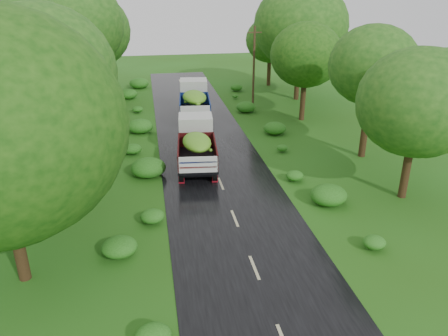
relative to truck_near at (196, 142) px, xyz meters
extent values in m
cube|color=black|center=(0.99, -10.09, -1.47)|extent=(6.50, 80.00, 0.02)
cube|color=#BFB78C|center=(0.99, -11.09, -1.46)|extent=(0.12, 1.60, 0.00)
cube|color=#BFB78C|center=(0.99, -7.09, -1.46)|extent=(0.12, 1.60, 0.00)
cube|color=#BFB78C|center=(0.99, -3.09, -1.46)|extent=(0.12, 1.60, 0.00)
cube|color=#BFB78C|center=(0.99, 0.91, -1.46)|extent=(0.12, 1.60, 0.00)
cube|color=#BFB78C|center=(0.99, 4.91, -1.46)|extent=(0.12, 1.60, 0.00)
cube|color=#BFB78C|center=(0.99, 8.91, -1.46)|extent=(0.12, 1.60, 0.00)
cube|color=#BFB78C|center=(0.99, 12.91, -1.46)|extent=(0.12, 1.60, 0.00)
cube|color=#BFB78C|center=(0.99, 16.91, -1.46)|extent=(0.12, 1.60, 0.00)
cube|color=#BFB78C|center=(0.99, 20.91, -1.46)|extent=(0.12, 1.60, 0.00)
cube|color=#BFB78C|center=(0.99, 24.91, -1.46)|extent=(0.12, 1.60, 0.00)
cube|color=black|center=(-0.03, -0.31, -0.85)|extent=(2.17, 5.60, 0.27)
cylinder|color=black|center=(-0.78, 1.76, -0.99)|extent=(0.36, 0.99, 0.97)
cylinder|color=black|center=(1.09, 1.59, -0.99)|extent=(0.36, 0.99, 0.97)
cylinder|color=black|center=(-1.08, -1.46, -0.99)|extent=(0.36, 0.99, 0.97)
cylinder|color=black|center=(0.80, -1.63, -0.99)|extent=(0.36, 0.99, 0.97)
cylinder|color=black|center=(-1.17, -2.45, -0.99)|extent=(0.36, 0.99, 0.97)
cylinder|color=black|center=(0.70, -2.62, -0.99)|extent=(0.36, 0.99, 0.97)
cube|color=maroon|center=(-1.20, -2.78, -1.21)|extent=(0.33, 0.07, 0.44)
cube|color=maroon|center=(0.67, -2.95, -1.21)|extent=(0.33, 0.07, 0.44)
cube|color=silver|center=(0.17, 1.87, 0.21)|extent=(2.31, 2.04, 1.85)
cube|color=black|center=(-0.12, -1.32, -0.63)|extent=(2.61, 4.37, 0.16)
cube|color=#430C0D|center=(-1.20, -1.23, -0.09)|extent=(0.46, 4.17, 0.92)
cube|color=#430C0D|center=(0.95, -1.42, -0.09)|extent=(0.46, 4.17, 0.92)
cube|color=#430C0D|center=(0.07, 0.72, -0.09)|extent=(2.23, 0.28, 0.92)
cube|color=silver|center=(-0.31, -3.37, -0.09)|extent=(2.23, 0.28, 0.92)
ellipsoid|color=#3E981B|center=(-0.12, -1.32, 0.49)|extent=(2.19, 3.67, 0.97)
cube|color=black|center=(0.99, 9.90, -0.81)|extent=(2.30, 5.96, 0.29)
cylinder|color=black|center=(0.18, 12.10, -0.96)|extent=(0.38, 1.06, 1.03)
cylinder|color=black|center=(2.18, 11.92, -0.96)|extent=(0.38, 1.06, 1.03)
cylinder|color=black|center=(-0.13, 8.67, -0.96)|extent=(0.38, 1.06, 1.03)
cylinder|color=black|center=(1.87, 8.49, -0.96)|extent=(0.38, 1.06, 1.03)
cylinder|color=black|center=(-0.22, 7.62, -0.96)|extent=(0.38, 1.06, 1.03)
cylinder|color=black|center=(1.77, 7.44, -0.96)|extent=(0.38, 1.06, 1.03)
cube|color=maroon|center=(-0.26, 7.27, -1.19)|extent=(0.35, 0.07, 0.47)
cube|color=maroon|center=(1.74, 7.09, -1.19)|extent=(0.35, 0.07, 0.47)
cube|color=silver|center=(1.20, 12.22, 0.32)|extent=(2.45, 2.16, 1.97)
cube|color=black|center=(0.89, 8.82, -0.58)|extent=(2.77, 4.64, 0.17)
cube|color=navy|center=(-0.25, 8.92, 0.00)|extent=(0.49, 4.44, 0.98)
cube|color=navy|center=(2.04, 8.72, 0.00)|extent=(0.49, 4.44, 0.98)
cube|color=navy|center=(1.09, 10.99, 0.00)|extent=(2.38, 0.30, 0.98)
cube|color=silver|center=(0.69, 6.65, 0.00)|extent=(2.38, 0.30, 0.98)
ellipsoid|color=#3E981B|center=(0.89, 8.82, 0.61)|extent=(2.33, 3.90, 1.03)
cylinder|color=#382616|center=(6.63, 12.68, 2.05)|extent=(0.21, 0.21, 7.06)
cube|color=#382616|center=(6.63, 12.68, 5.05)|extent=(1.24, 0.16, 0.09)
cylinder|color=black|center=(-7.87, -10.19, 2.00)|extent=(0.45, 0.45, 6.95)
cylinder|color=black|center=(-9.25, -4.84, 2.05)|extent=(0.45, 0.45, 7.05)
cylinder|color=black|center=(-8.35, -0.07, 1.95)|extent=(0.44, 0.44, 6.86)
ellipsoid|color=#14460D|center=(-8.35, -0.07, 4.56)|extent=(4.04, 4.04, 3.63)
cylinder|color=black|center=(-11.14, 6.45, 2.47)|extent=(0.47, 0.47, 7.90)
ellipsoid|color=#14460D|center=(-11.14, 6.45, 5.47)|extent=(3.92, 3.92, 3.53)
cylinder|color=black|center=(-8.89, 11.00, 1.77)|extent=(0.44, 0.44, 6.50)
ellipsoid|color=#14460D|center=(-8.89, 11.00, 4.24)|extent=(3.43, 3.43, 3.08)
cylinder|color=black|center=(-8.91, 15.84, 2.63)|extent=(0.48, 0.48, 8.21)
ellipsoid|color=#14460D|center=(-8.91, 15.84, 5.74)|extent=(4.28, 4.28, 3.85)
cylinder|color=black|center=(-8.03, 19.98, 2.06)|extent=(0.45, 0.45, 7.08)
ellipsoid|color=#14460D|center=(-8.03, 19.98, 4.75)|extent=(4.04, 4.04, 3.64)
cylinder|color=black|center=(10.20, -6.33, 1.43)|extent=(0.42, 0.42, 5.82)
ellipsoid|color=#184E13|center=(10.20, -6.33, 3.64)|extent=(3.46, 3.46, 3.11)
cylinder|color=black|center=(10.79, -0.48, 1.87)|extent=(0.44, 0.44, 6.69)
ellipsoid|color=#184E13|center=(10.79, -0.48, 4.41)|extent=(3.29, 3.29, 2.96)
cylinder|color=black|center=(9.66, 8.05, 1.51)|extent=(0.42, 0.42, 5.98)
ellipsoid|color=#184E13|center=(9.66, 8.05, 3.79)|extent=(3.35, 3.35, 3.02)
cylinder|color=black|center=(11.43, 14.68, 2.40)|extent=(0.47, 0.47, 7.75)
ellipsoid|color=#184E13|center=(11.43, 14.68, 5.34)|extent=(4.16, 4.16, 3.74)
cylinder|color=black|center=(10.43, 21.13, 1.26)|extent=(0.41, 0.41, 5.49)
ellipsoid|color=#184E13|center=(10.43, 21.13, 3.35)|extent=(3.23, 3.23, 2.91)
camera|label=1|loc=(-2.73, -25.11, 9.06)|focal=35.00mm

